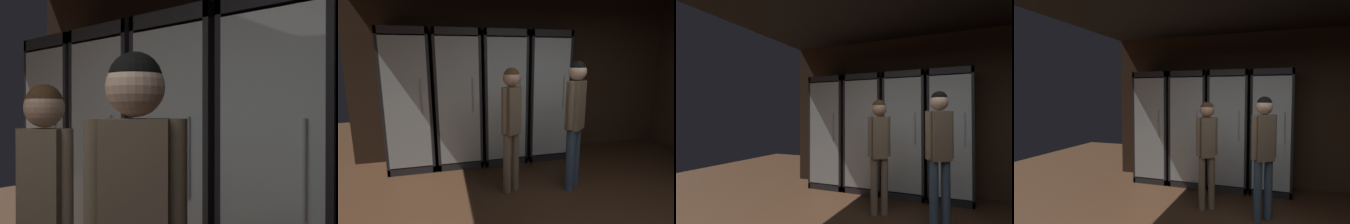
% 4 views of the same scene
% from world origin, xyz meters
% --- Properties ---
extents(wall_back, '(6.00, 0.06, 2.80)m').
position_xyz_m(wall_back, '(0.00, 3.03, 1.40)').
color(wall_back, '#382619').
rests_on(wall_back, ground).
extents(cooler_far_left, '(0.67, 0.62, 2.09)m').
position_xyz_m(cooler_far_left, '(-2.08, 2.73, 1.02)').
color(cooler_far_left, '#2B2B30').
rests_on(cooler_far_left, ground).
extents(cooler_left, '(0.67, 0.62, 2.09)m').
position_xyz_m(cooler_left, '(-1.36, 2.73, 1.03)').
color(cooler_left, '#2B2B30').
rests_on(cooler_left, ground).
extents(cooler_center, '(0.67, 0.62, 2.09)m').
position_xyz_m(cooler_center, '(-0.64, 2.73, 1.02)').
color(cooler_center, '#2B2B30').
rests_on(cooler_center, ground).
extents(cooler_right, '(0.67, 0.62, 2.09)m').
position_xyz_m(cooler_right, '(0.08, 2.73, 1.02)').
color(cooler_right, black).
rests_on(cooler_right, ground).
extents(shopper_near, '(0.28, 0.23, 1.57)m').
position_xyz_m(shopper_near, '(-0.79, 1.61, 0.99)').
color(shopper_near, '#72604C').
rests_on(shopper_near, ground).
extents(shopper_far, '(0.31, 0.28, 1.65)m').
position_xyz_m(shopper_far, '(0.01, 1.49, 1.03)').
color(shopper_far, '#384C66').
rests_on(shopper_far, ground).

